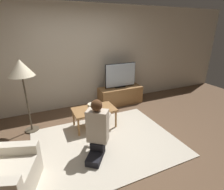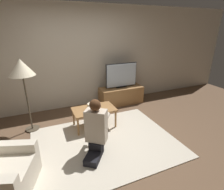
% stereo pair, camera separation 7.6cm
% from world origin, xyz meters
% --- Properties ---
extents(ground_plane, '(10.00, 10.00, 0.00)m').
position_xyz_m(ground_plane, '(0.00, 0.00, 0.00)').
color(ground_plane, brown).
extents(wall_back, '(10.00, 0.06, 2.60)m').
position_xyz_m(wall_back, '(0.00, 1.93, 1.30)').
color(wall_back, beige).
rests_on(wall_back, ground_plane).
extents(rug, '(2.60, 2.00, 0.02)m').
position_xyz_m(rug, '(0.00, 0.00, 0.01)').
color(rug, beige).
rests_on(rug, ground_plane).
extents(tv_stand, '(1.21, 0.47, 0.48)m').
position_xyz_m(tv_stand, '(1.08, 1.55, 0.24)').
color(tv_stand, olive).
rests_on(tv_stand, ground_plane).
extents(tv, '(0.90, 0.08, 0.67)m').
position_xyz_m(tv, '(1.08, 1.55, 0.82)').
color(tv, black).
rests_on(tv, tv_stand).
extents(coffee_table, '(0.89, 0.52, 0.43)m').
position_xyz_m(coffee_table, '(-0.00, 0.64, 0.38)').
color(coffee_table, olive).
rests_on(coffee_table, ground_plane).
extents(floor_lamp, '(0.48, 0.48, 1.50)m').
position_xyz_m(floor_lamp, '(-1.26, 1.04, 1.29)').
color(floor_lamp, '#4C4233').
rests_on(floor_lamp, ground_plane).
extents(person_kneeling, '(0.66, 0.77, 1.00)m').
position_xyz_m(person_kneeling, '(-0.24, -0.22, 0.50)').
color(person_kneeling, black).
rests_on(person_kneeling, rug).
extents(picture_frame, '(0.11, 0.01, 0.15)m').
position_xyz_m(picture_frame, '(0.06, 0.74, 0.50)').
color(picture_frame, olive).
rests_on(picture_frame, coffee_table).
extents(table_lamp, '(0.18, 0.18, 0.17)m').
position_xyz_m(table_lamp, '(-0.07, 0.55, 0.53)').
color(table_lamp, '#4C3823').
rests_on(table_lamp, coffee_table).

